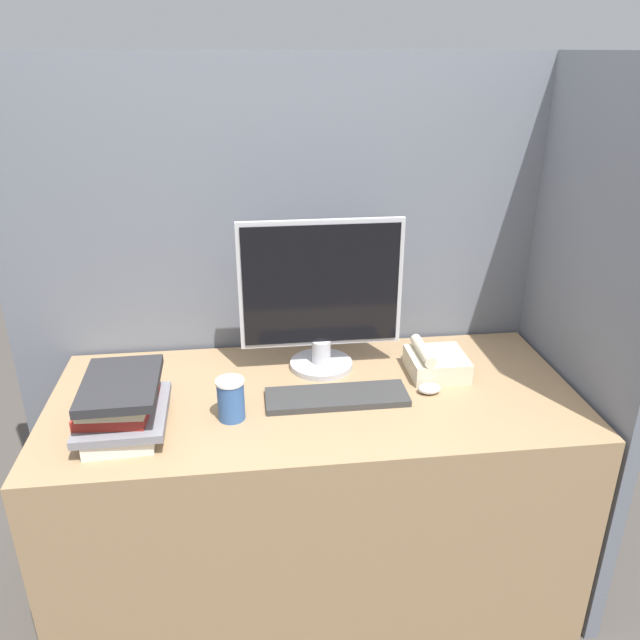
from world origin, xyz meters
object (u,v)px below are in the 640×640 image
monitor (321,299)px  keyboard (337,397)px  mouse (429,388)px  desk_telephone (436,363)px  book_stack (121,405)px  coffee_cup (231,399)px

monitor → keyboard: (0.02, -0.22, -0.23)m
mouse → monitor: bearing=145.4°
mouse → desk_telephone: size_ratio=0.39×
keyboard → book_stack: 0.62m
monitor → keyboard: monitor is taller
keyboard → desk_telephone: 0.37m
coffee_cup → book_stack: (-0.30, -0.02, 0.01)m
coffee_cup → desk_telephone: 0.69m
mouse → desk_telephone: desk_telephone is taller
mouse → coffee_cup: size_ratio=0.57×
coffee_cup → desk_telephone: coffee_cup is taller
keyboard → coffee_cup: 0.33m
coffee_cup → book_stack: book_stack is taller
coffee_cup → keyboard: bearing=11.3°
keyboard → coffee_cup: bearing=-168.7°
monitor → keyboard: size_ratio=1.22×
monitor → desk_telephone: monitor is taller
monitor → keyboard: bearing=-84.7°
book_stack → desk_telephone: book_stack is taller
coffee_cup → monitor: bearing=43.9°
mouse → desk_telephone: bearing=66.0°
keyboard → book_stack: book_stack is taller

